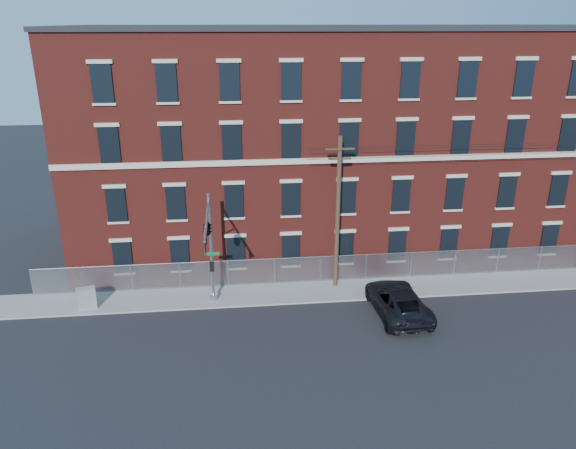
% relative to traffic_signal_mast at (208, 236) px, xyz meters
% --- Properties ---
extents(ground, '(140.00, 140.00, 0.00)m').
position_rel_traffic_signal_mast_xyz_m(ground, '(6.00, -2.18, -5.39)').
color(ground, black).
rests_on(ground, ground).
extents(sidewalk, '(65.00, 3.00, 0.12)m').
position_rel_traffic_signal_mast_xyz_m(sidewalk, '(18.00, 2.82, -5.33)').
color(sidewalk, gray).
rests_on(sidewalk, ground).
extents(mill_building, '(55.30, 14.32, 16.30)m').
position_rel_traffic_signal_mast_xyz_m(mill_building, '(18.00, 11.75, 2.76)').
color(mill_building, maroon).
rests_on(mill_building, ground).
extents(chain_link_fence, '(59.06, 0.06, 1.85)m').
position_rel_traffic_signal_mast_xyz_m(chain_link_fence, '(18.00, 4.12, -4.33)').
color(chain_link_fence, '#A5A8AD').
rests_on(chain_link_fence, ground).
extents(traffic_signal_mast, '(0.90, 6.75, 7.00)m').
position_rel_traffic_signal_mast_xyz_m(traffic_signal_mast, '(0.00, 0.00, 0.00)').
color(traffic_signal_mast, '#9EA0A5').
rests_on(traffic_signal_mast, ground).
extents(utility_pole_near, '(1.80, 0.28, 10.00)m').
position_rel_traffic_signal_mast_xyz_m(utility_pole_near, '(8.00, 3.42, -0.05)').
color(utility_pole_near, '#402C20').
rests_on(utility_pole_near, ground).
extents(pickup_truck, '(3.02, 6.14, 1.68)m').
position_rel_traffic_signal_mast_xyz_m(pickup_truck, '(11.05, -0.38, -4.55)').
color(pickup_truck, black).
rests_on(pickup_truck, ground).
extents(utility_cabinet, '(1.20, 0.83, 1.36)m').
position_rel_traffic_signal_mast_xyz_m(utility_cabinet, '(-7.64, 2.02, -4.59)').
color(utility_cabinet, gray).
rests_on(utility_cabinet, sidewalk).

